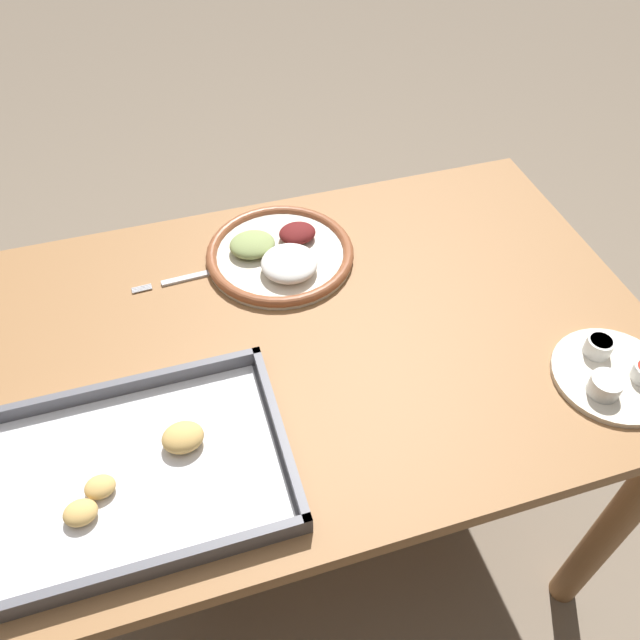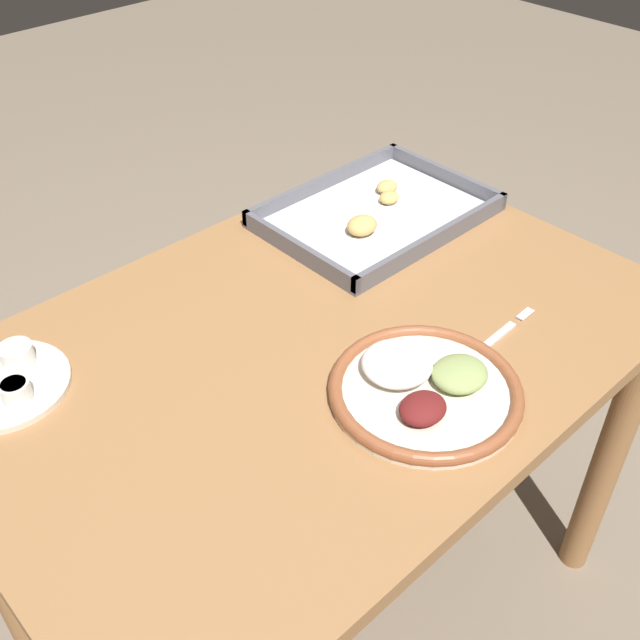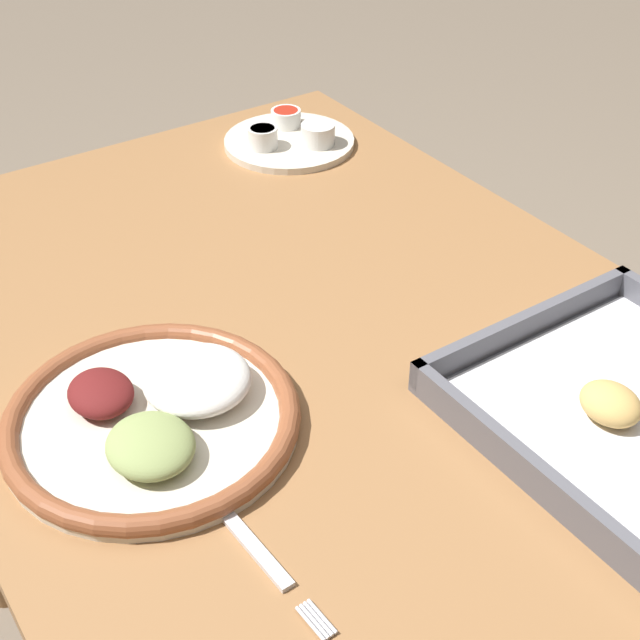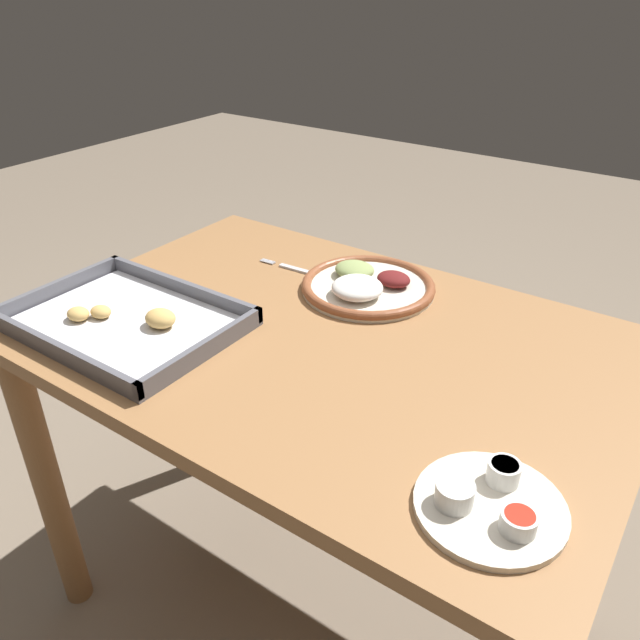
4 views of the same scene
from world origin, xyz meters
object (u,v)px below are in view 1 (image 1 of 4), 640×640
object	(u,v)px
dinner_plate	(280,254)
saucer_plate	(614,373)
fork	(194,276)
baking_tray	(139,470)

from	to	relation	value
dinner_plate	saucer_plate	world-z (taller)	dinner_plate
dinner_plate	saucer_plate	size ratio (longest dim) A/B	1.45
fork	saucer_plate	world-z (taller)	saucer_plate
dinner_plate	saucer_plate	bearing A→B (deg)	135.58
fork	saucer_plate	size ratio (longest dim) A/B	1.07
saucer_plate	baking_tray	xyz separation A→B (m)	(0.72, -0.05, -0.00)
fork	saucer_plate	distance (m)	0.72
dinner_plate	baking_tray	bearing A→B (deg)	51.62
saucer_plate	baking_tray	size ratio (longest dim) A/B	0.46
dinner_plate	baking_tray	world-z (taller)	dinner_plate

